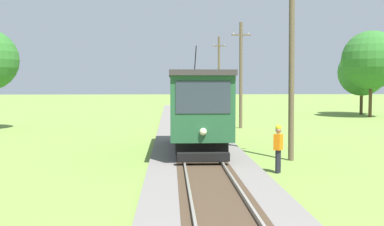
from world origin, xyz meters
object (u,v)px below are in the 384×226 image
object	(u,v)px
track_worker	(278,146)
tree_right_near	(371,60)
utility_pole_near_tram	(292,60)
utility_pole_far	(219,75)
red_tram	(197,107)
utility_pole_mid	(241,74)
tree_left_far	(362,72)

from	to	relation	value
track_worker	tree_right_near	xyz separation A→B (m)	(15.30, 27.57, 4.52)
utility_pole_near_tram	utility_pole_far	distance (m)	29.98
red_tram	utility_pole_mid	xyz separation A→B (m)	(3.90, 12.41, 1.76)
utility_pole_far	tree_right_near	xyz separation A→B (m)	(14.11, -5.29, 1.31)
utility_pole_far	tree_left_far	world-z (taller)	utility_pole_far
utility_pole_near_tram	tree_right_near	bearing A→B (deg)	60.27
track_worker	tree_right_near	distance (m)	31.86
red_tram	tree_left_far	xyz separation A→B (m)	(18.81, 26.76, 2.24)
track_worker	tree_right_near	size ratio (longest dim) A/B	0.21
red_tram	utility_pole_far	world-z (taller)	utility_pole_far
tree_right_near	tree_left_far	bearing A→B (deg)	78.87
utility_pole_mid	tree_left_far	bearing A→B (deg)	43.90
utility_pole_near_tram	tree_right_near	xyz separation A→B (m)	(14.11, 24.70, 1.22)
red_tram	tree_right_near	size ratio (longest dim) A/B	1.03
red_tram	utility_pole_mid	bearing A→B (deg)	72.57
utility_pole_mid	track_worker	distance (m)	17.61
utility_pole_near_tram	track_worker	xyz separation A→B (m)	(-1.19, -2.88, -3.30)
utility_pole_mid	utility_pole_far	xyz separation A→B (m)	(0.00, 15.54, 0.24)
red_tram	utility_pole_mid	distance (m)	13.13
tree_right_near	track_worker	bearing A→B (deg)	-119.03
red_tram	utility_pole_far	bearing A→B (deg)	82.06
red_tram	tree_left_far	size ratio (longest dim) A/B	1.23
red_tram	utility_pole_mid	size ratio (longest dim) A/B	1.11
red_tram	tree_left_far	distance (m)	32.79
track_worker	tree_right_near	bearing A→B (deg)	-86.00
utility_pole_far	track_worker	world-z (taller)	utility_pole_far
utility_pole_near_tram	utility_pole_mid	world-z (taller)	utility_pole_near_tram
utility_pole_far	track_worker	xyz separation A→B (m)	(-1.19, -32.86, -3.21)
utility_pole_near_tram	red_tram	bearing A→B (deg)	152.52
red_tram	utility_pole_near_tram	xyz separation A→B (m)	(3.90, -2.03, 2.09)
tree_right_near	utility_pole_mid	bearing A→B (deg)	-143.98
utility_pole_mid	red_tram	bearing A→B (deg)	-107.43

